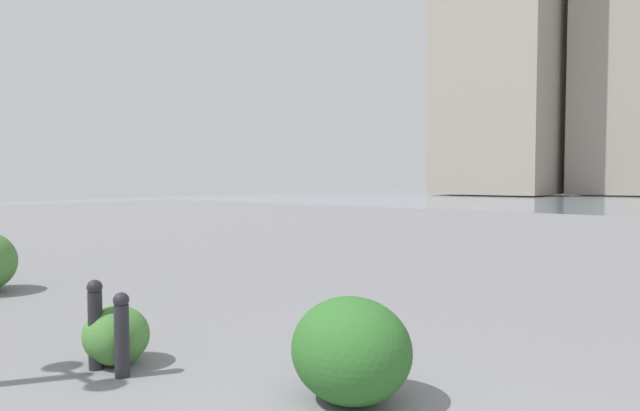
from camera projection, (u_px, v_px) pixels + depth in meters
name	position (u px, v px, depth m)	size (l,w,h in m)	color
building_annex	(503.00, 26.00, 62.67)	(11.83, 13.57, 40.33)	#9E9384
bollard_near	(122.00, 333.00, 4.56)	(0.13, 0.13, 0.71)	#232328
bollard_mid	(95.00, 323.00, 4.74)	(0.13, 0.13, 0.78)	#232328
shrub_low	(351.00, 350.00, 4.03)	(0.92, 0.83, 0.78)	#2D6628
shrub_tall	(116.00, 335.00, 4.88)	(0.62, 0.55, 0.52)	#477F38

